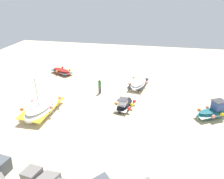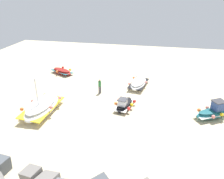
{
  "view_description": "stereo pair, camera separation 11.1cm",
  "coord_description": "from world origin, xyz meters",
  "px_view_note": "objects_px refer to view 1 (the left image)",
  "views": [
    {
      "loc": [
        -3.73,
        19.75,
        11.03
      ],
      "look_at": [
        0.64,
        -1.68,
        0.9
      ],
      "focal_mm": 36.04,
      "sensor_mm": 36.0,
      "label": 1
    },
    {
      "loc": [
        -3.84,
        19.72,
        11.03
      ],
      "look_at": [
        0.64,
        -1.68,
        0.9
      ],
      "focal_mm": 36.04,
      "sensor_mm": 36.0,
      "label": 2
    }
  ],
  "objects_px": {
    "fishing_boat_0": "(213,112)",
    "fishing_boat_2": "(42,107)",
    "fishing_boat_1": "(138,83)",
    "person_walking": "(100,85)",
    "fishing_boat_4": "(124,104)",
    "fishing_boat_3": "(62,71)"
  },
  "relations": [
    {
      "from": "fishing_boat_0",
      "to": "fishing_boat_2",
      "type": "bearing_deg",
      "value": 158.03
    },
    {
      "from": "fishing_boat_1",
      "to": "person_walking",
      "type": "bearing_deg",
      "value": 133.21
    },
    {
      "from": "fishing_boat_0",
      "to": "fishing_boat_1",
      "type": "relative_size",
      "value": 0.8
    },
    {
      "from": "fishing_boat_3",
      "to": "fishing_boat_4",
      "type": "height_order",
      "value": "fishing_boat_4"
    },
    {
      "from": "fishing_boat_1",
      "to": "fishing_boat_4",
      "type": "height_order",
      "value": "fishing_boat_4"
    },
    {
      "from": "fishing_boat_4",
      "to": "person_walking",
      "type": "relative_size",
      "value": 1.93
    },
    {
      "from": "fishing_boat_1",
      "to": "fishing_boat_3",
      "type": "distance_m",
      "value": 10.95
    },
    {
      "from": "fishing_boat_1",
      "to": "person_walking",
      "type": "relative_size",
      "value": 2.47
    },
    {
      "from": "fishing_boat_1",
      "to": "fishing_boat_4",
      "type": "xyz_separation_m",
      "value": [
        0.86,
        5.45,
        -0.05
      ]
    },
    {
      "from": "fishing_boat_0",
      "to": "fishing_boat_4",
      "type": "height_order",
      "value": "fishing_boat_0"
    },
    {
      "from": "fishing_boat_1",
      "to": "fishing_boat_2",
      "type": "height_order",
      "value": "fishing_boat_2"
    },
    {
      "from": "fishing_boat_1",
      "to": "fishing_boat_2",
      "type": "bearing_deg",
      "value": 143.36
    },
    {
      "from": "fishing_boat_0",
      "to": "fishing_boat_3",
      "type": "distance_m",
      "value": 19.66
    },
    {
      "from": "fishing_boat_2",
      "to": "fishing_boat_3",
      "type": "distance_m",
      "value": 10.44
    },
    {
      "from": "fishing_boat_0",
      "to": "fishing_boat_2",
      "type": "xyz_separation_m",
      "value": [
        15.64,
        2.32,
        0.03
      ]
    },
    {
      "from": "fishing_boat_0",
      "to": "fishing_boat_4",
      "type": "relative_size",
      "value": 1.03
    },
    {
      "from": "person_walking",
      "to": "fishing_boat_0",
      "type": "bearing_deg",
      "value": 51.2
    },
    {
      "from": "fishing_boat_3",
      "to": "fishing_boat_4",
      "type": "xyz_separation_m",
      "value": [
        -9.86,
        7.68,
        0.05
      ]
    },
    {
      "from": "fishing_boat_1",
      "to": "fishing_boat_2",
      "type": "xyz_separation_m",
      "value": [
        8.34,
        7.93,
        0.17
      ]
    },
    {
      "from": "fishing_boat_2",
      "to": "fishing_boat_1",
      "type": "bearing_deg",
      "value": -44.94
    },
    {
      "from": "fishing_boat_2",
      "to": "fishing_boat_4",
      "type": "bearing_deg",
      "value": -70.18
    },
    {
      "from": "fishing_boat_0",
      "to": "fishing_boat_1",
      "type": "distance_m",
      "value": 9.21
    }
  ]
}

